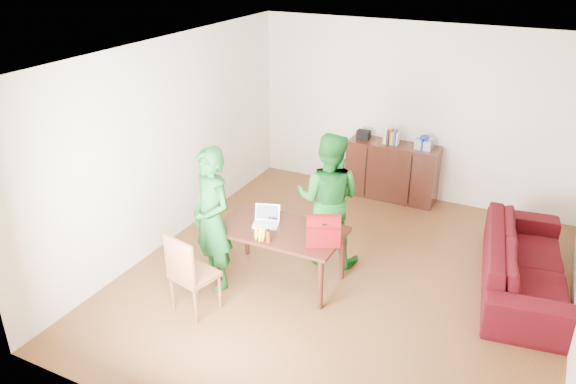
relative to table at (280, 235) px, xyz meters
The scene contains 10 objects.
room 1.10m from the table, 34.09° to the left, with size 5.20×5.70×2.90m.
table is the anchor object (origin of this frame).
chair 1.17m from the table, 120.59° to the right, with size 0.52×0.51×0.97m.
person_near 0.82m from the table, 147.33° to the right, with size 0.63×0.41×1.72m, color #12531D.
person_far 0.79m from the table, 64.94° to the left, with size 0.83×0.65×1.71m, color #145C1B.
laptop 0.23m from the table, behind, with size 0.35×0.29×0.21m.
bananas 0.38m from the table, 102.46° to the right, with size 0.18×0.11×0.07m, color gold, non-canonical shape.
bottle 0.37m from the table, 86.35° to the right, with size 0.05×0.05×0.16m, color #572713.
red_bag 0.62m from the table, ahead, with size 0.37×0.22×0.27m, color maroon.
sofa 2.88m from the table, 22.97° to the left, with size 2.31×0.90×0.67m, color #3D0811.
Camera 1 is at (1.96, -5.46, 3.84)m, focal length 35.00 mm.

